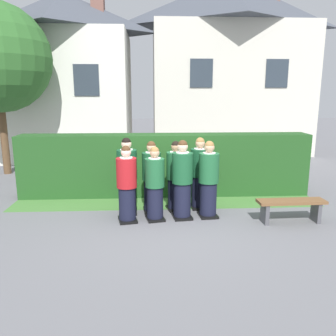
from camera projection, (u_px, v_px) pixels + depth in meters
ground_plane at (169, 218)px, 7.32m from camera, size 60.00×60.00×0.00m
student_in_red_blazer at (127, 186)px, 7.03m from camera, size 0.45×0.54×1.60m
student_front_row_1 at (155, 185)px, 7.12m from camera, size 0.44×0.53×1.57m
student_front_row_2 at (182, 181)px, 7.22m from camera, size 0.44×0.53×1.69m
student_front_row_3 at (209, 181)px, 7.30m from camera, size 0.43×0.54×1.66m
student_rear_row_0 at (127, 178)px, 7.53m from camera, size 0.44×0.51×1.70m
student_rear_row_1 at (152, 179)px, 7.62m from camera, size 0.42×0.49×1.61m
student_rear_row_2 at (176, 177)px, 7.74m from camera, size 0.45×0.54×1.60m
student_rear_row_3 at (200, 175)px, 7.86m from camera, size 0.43×0.50×1.66m
hedge at (165, 165)px, 8.93m from camera, size 7.45×0.70×1.60m
school_building_main at (228, 66)px, 15.41m from camera, size 7.14×4.34×7.52m
school_building_annex at (66, 76)px, 13.88m from camera, size 5.36×3.96×6.51m
wooden_bench at (291, 206)px, 7.04m from camera, size 1.41×0.41×0.48m
lawn_strip at (166, 203)px, 8.32m from camera, size 7.45×0.90×0.01m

